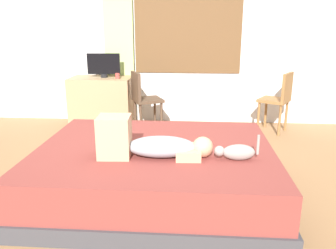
{
  "coord_description": "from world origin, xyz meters",
  "views": [
    {
      "loc": [
        0.46,
        -2.81,
        1.5
      ],
      "look_at": [
        0.23,
        0.26,
        0.6
      ],
      "focal_mm": 36.82,
      "sensor_mm": 36.0,
      "label": 1
    }
  ],
  "objects_px": {
    "tv_monitor": "(104,65)",
    "chair_by_desk": "(143,97)",
    "bed": "(155,170)",
    "cup": "(117,76)",
    "chair_spare": "(279,97)",
    "desk": "(102,102)",
    "person_lying": "(149,143)",
    "cat": "(236,152)"
  },
  "relations": [
    {
      "from": "bed",
      "to": "desk",
      "type": "height_order",
      "value": "desk"
    },
    {
      "from": "bed",
      "to": "chair_spare",
      "type": "bearing_deg",
      "value": 52.18
    },
    {
      "from": "person_lying",
      "to": "cat",
      "type": "relative_size",
      "value": 2.63
    },
    {
      "from": "tv_monitor",
      "to": "chair_spare",
      "type": "height_order",
      "value": "tv_monitor"
    },
    {
      "from": "desk",
      "to": "cup",
      "type": "relative_size",
      "value": 11.5
    },
    {
      "from": "cup",
      "to": "bed",
      "type": "bearing_deg",
      "value": -69.23
    },
    {
      "from": "cat",
      "to": "tv_monitor",
      "type": "relative_size",
      "value": 0.74
    },
    {
      "from": "bed",
      "to": "cup",
      "type": "bearing_deg",
      "value": 110.77
    },
    {
      "from": "person_lying",
      "to": "chair_spare",
      "type": "height_order",
      "value": "chair_spare"
    },
    {
      "from": "cup",
      "to": "desk",
      "type": "bearing_deg",
      "value": 158.86
    },
    {
      "from": "person_lying",
      "to": "tv_monitor",
      "type": "xyz_separation_m",
      "value": [
        -0.97,
        2.36,
        0.36
      ]
    },
    {
      "from": "tv_monitor",
      "to": "chair_by_desk",
      "type": "relative_size",
      "value": 0.56
    },
    {
      "from": "person_lying",
      "to": "cat",
      "type": "bearing_deg",
      "value": -2.03
    },
    {
      "from": "chair_by_desk",
      "to": "cat",
      "type": "bearing_deg",
      "value": -63.51
    },
    {
      "from": "chair_by_desk",
      "to": "chair_spare",
      "type": "height_order",
      "value": "same"
    },
    {
      "from": "cup",
      "to": "tv_monitor",
      "type": "bearing_deg",
      "value": 154.41
    },
    {
      "from": "person_lying",
      "to": "tv_monitor",
      "type": "distance_m",
      "value": 2.58
    },
    {
      "from": "cat",
      "to": "cup",
      "type": "xyz_separation_m",
      "value": [
        -1.45,
        2.28,
        0.26
      ]
    },
    {
      "from": "desk",
      "to": "chair_spare",
      "type": "relative_size",
      "value": 1.05
    },
    {
      "from": "tv_monitor",
      "to": "cup",
      "type": "height_order",
      "value": "tv_monitor"
    },
    {
      "from": "chair_spare",
      "to": "tv_monitor",
      "type": "bearing_deg",
      "value": 176.52
    },
    {
      "from": "chair_by_desk",
      "to": "person_lying",
      "type": "bearing_deg",
      "value": -80.36
    },
    {
      "from": "desk",
      "to": "tv_monitor",
      "type": "height_order",
      "value": "tv_monitor"
    },
    {
      "from": "cat",
      "to": "chair_by_desk",
      "type": "distance_m",
      "value": 2.38
    },
    {
      "from": "person_lying",
      "to": "chair_by_desk",
      "type": "xyz_separation_m",
      "value": [
        -0.36,
        2.11,
        -0.05
      ]
    },
    {
      "from": "cat",
      "to": "desk",
      "type": "distance_m",
      "value": 2.95
    },
    {
      "from": "bed",
      "to": "chair_by_desk",
      "type": "distance_m",
      "value": 1.93
    },
    {
      "from": "desk",
      "to": "tv_monitor",
      "type": "bearing_deg",
      "value": -0.0
    },
    {
      "from": "desk",
      "to": "cup",
      "type": "xyz_separation_m",
      "value": [
        0.27,
        -0.11,
        0.41
      ]
    },
    {
      "from": "person_lying",
      "to": "chair_spare",
      "type": "relative_size",
      "value": 1.09
    },
    {
      "from": "bed",
      "to": "person_lying",
      "type": "bearing_deg",
      "value": -95.31
    },
    {
      "from": "bed",
      "to": "cup",
      "type": "distance_m",
      "value": 2.23
    },
    {
      "from": "bed",
      "to": "chair_by_desk",
      "type": "relative_size",
      "value": 2.48
    },
    {
      "from": "cat",
      "to": "chair_by_desk",
      "type": "xyz_separation_m",
      "value": [
        -1.06,
        2.13,
        -0.01
      ]
    },
    {
      "from": "desk",
      "to": "chair_by_desk",
      "type": "xyz_separation_m",
      "value": [
        0.66,
        -0.26,
        0.14
      ]
    },
    {
      "from": "cup",
      "to": "chair_by_desk",
      "type": "relative_size",
      "value": 0.09
    },
    {
      "from": "bed",
      "to": "cup",
      "type": "height_order",
      "value": "cup"
    },
    {
      "from": "cat",
      "to": "cup",
      "type": "bearing_deg",
      "value": 122.43
    },
    {
      "from": "bed",
      "to": "cat",
      "type": "height_order",
      "value": "cat"
    },
    {
      "from": "bed",
      "to": "person_lying",
      "type": "distance_m",
      "value": 0.41
    },
    {
      "from": "tv_monitor",
      "to": "chair_by_desk",
      "type": "distance_m",
      "value": 0.78
    },
    {
      "from": "cup",
      "to": "cat",
      "type": "bearing_deg",
      "value": -57.57
    }
  ]
}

